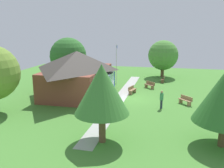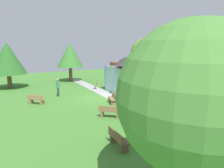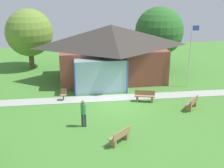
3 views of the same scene
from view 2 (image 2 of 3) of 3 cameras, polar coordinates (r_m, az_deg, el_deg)
name	(u,v)px [view 2 (image 2 of 3)]	position (r m, az deg, el deg)	size (l,w,h in m)	color
ground_plane	(99,98)	(19.10, -3.60, -4.07)	(44.00, 44.00, 0.00)	#478433
pavilion	(154,68)	(21.65, 11.61, 4.43)	(10.18, 7.58, 4.95)	brown
footpath	(111,97)	(19.65, -0.26, -3.58)	(23.57, 1.30, 0.03)	#ADADA8
flagpole	(178,73)	(15.01, 18.11, 2.84)	(0.64, 0.08, 5.32)	silver
bench_rear_near_path	(113,99)	(17.35, 0.15, -4.20)	(1.56, 0.84, 0.84)	olive
bench_lawn_far_right	(118,139)	(10.19, 1.66, -15.27)	(1.52, 0.53, 0.84)	brown
bench_front_center	(36,100)	(18.27, -20.49, -4.12)	(1.41, 1.33, 0.84)	#9E7A51
bench_mid_right	(110,112)	(14.03, -0.61, -7.84)	(1.33, 1.41, 0.84)	olive
patio_chair_west	(96,86)	(23.09, -4.58, -0.43)	(0.53, 0.53, 0.86)	#8C6B4C
visitor_strolling_lawn	(58,86)	(20.33, -14.93, -0.55)	(0.34, 0.34, 1.74)	#2D3347
tree_lawn_corner	(7,58)	(26.07, -27.27, 6.41)	(4.01, 4.01, 5.26)	brown
tree_far_east	(194,98)	(6.39, 21.92, -3.64)	(4.57, 4.57, 5.66)	brown
tree_west_hedge	(70,55)	(28.41, -11.71, 7.91)	(3.56, 3.56, 5.22)	brown
tree_behind_pavilion_left	(146,54)	(30.61, 9.64, 8.30)	(4.75, 4.75, 6.05)	brown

